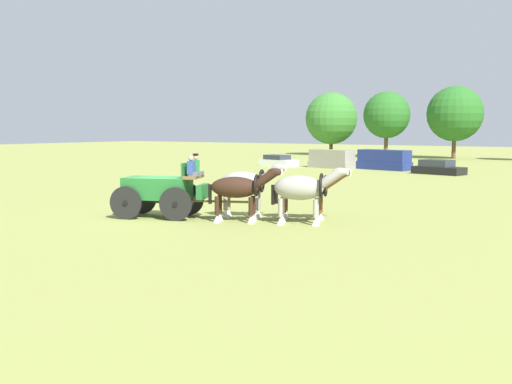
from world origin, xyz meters
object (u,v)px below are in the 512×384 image
(draft_horse_rear_off, at_px, (239,189))
(draft_horse_lead_near, at_px, (306,189))
(parked_vehicle_d, at_px, (438,168))
(parked_vehicle_c, at_px, (384,160))
(draft_horse_lead_off, at_px, (302,189))
(show_wagon, at_px, (161,189))
(parked_vehicle_a, at_px, (278,161))
(draft_horse_rear_near, at_px, (245,184))
(parked_vehicle_b, at_px, (331,159))

(draft_horse_rear_off, height_order, draft_horse_lead_near, draft_horse_rear_off)
(parked_vehicle_d, bearing_deg, parked_vehicle_c, 154.98)
(draft_horse_rear_off, xyz_separation_m, draft_horse_lead_off, (2.40, 0.95, 0.04))
(parked_vehicle_c, height_order, parked_vehicle_d, parked_vehicle_c)
(draft_horse_lead_off, height_order, parked_vehicle_c, draft_horse_lead_off)
(show_wagon, bearing_deg, parked_vehicle_c, 94.24)
(draft_horse_lead_near, height_order, parked_vehicle_a, draft_horse_lead_near)
(draft_horse_rear_near, relative_size, parked_vehicle_b, 0.59)
(show_wagon, distance_m, parked_vehicle_c, 33.16)
(parked_vehicle_b, bearing_deg, show_wagon, -76.95)
(draft_horse_lead_off, xyz_separation_m, parked_vehicle_b, (-13.48, 30.90, -0.55))
(show_wagon, height_order, draft_horse_rear_off, show_wagon)
(parked_vehicle_b, bearing_deg, draft_horse_rear_near, -70.95)
(draft_horse_rear_near, height_order, draft_horse_lead_near, draft_horse_rear_near)
(draft_horse_rear_near, relative_size, draft_horse_lead_off, 0.98)
(draft_horse_rear_off, bearing_deg, parked_vehicle_c, 100.48)
(show_wagon, distance_m, parked_vehicle_d, 30.58)
(parked_vehicle_d, bearing_deg, draft_horse_lead_off, -84.72)
(draft_horse_lead_off, xyz_separation_m, parked_vehicle_d, (-2.66, 28.75, -0.89))
(show_wagon, xyz_separation_m, parked_vehicle_b, (-7.54, 32.55, -0.37))
(draft_horse_lead_near, bearing_deg, parked_vehicle_b, 113.68)
(show_wagon, relative_size, draft_horse_rear_near, 1.99)
(draft_horse_lead_near, distance_m, parked_vehicle_b, 32.41)
(draft_horse_rear_off, relative_size, parked_vehicle_d, 0.66)
(draft_horse_lead_near, relative_size, parked_vehicle_a, 0.72)
(draft_horse_lead_off, distance_m, parked_vehicle_a, 35.92)
(draft_horse_rear_near, distance_m, draft_horse_lead_off, 2.91)
(parked_vehicle_b, bearing_deg, draft_horse_rear_off, -70.82)
(draft_horse_lead_near, bearing_deg, show_wagon, -152.37)
(show_wagon, xyz_separation_m, draft_horse_rear_off, (3.53, 0.70, 0.14))
(draft_horse_rear_near, bearing_deg, parked_vehicle_d, 89.53)
(show_wagon, relative_size, parked_vehicle_b, 1.16)
(parked_vehicle_b, relative_size, parked_vehicle_c, 0.92)
(draft_horse_rear_near, distance_m, parked_vehicle_b, 32.43)
(draft_horse_rear_off, xyz_separation_m, parked_vehicle_d, (-0.26, 29.70, -0.84))
(draft_horse_rear_near, xyz_separation_m, parked_vehicle_c, (-5.49, 31.17, -0.54))
(draft_horse_rear_near, xyz_separation_m, parked_vehicle_d, (0.23, 28.50, -0.91))
(draft_horse_rear_off, relative_size, parked_vehicle_a, 0.69)
(draft_horse_lead_near, bearing_deg, parked_vehicle_d, 94.57)
(parked_vehicle_a, bearing_deg, draft_horse_rear_near, -61.62)
(draft_horse_lead_off, distance_m, parked_vehicle_d, 28.89)
(draft_horse_rear_near, bearing_deg, draft_horse_lead_near, 21.59)
(draft_horse_lead_near, distance_m, parked_vehicle_c, 31.23)
(draft_horse_lead_near, height_order, parked_vehicle_b, draft_horse_lead_near)
(show_wagon, xyz_separation_m, parked_vehicle_d, (3.27, 30.40, -0.70))
(draft_horse_lead_off, height_order, parked_vehicle_b, draft_horse_lead_off)
(parked_vehicle_b, bearing_deg, parked_vehicle_d, -11.23)
(draft_horse_rear_off, xyz_separation_m, parked_vehicle_c, (-5.99, 32.37, -0.47))
(draft_horse_rear_off, distance_m, draft_horse_lead_off, 2.58)
(draft_horse_lead_near, distance_m, parked_vehicle_a, 34.64)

